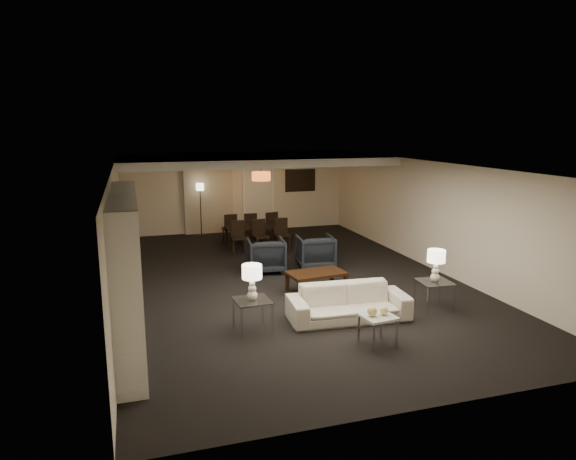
% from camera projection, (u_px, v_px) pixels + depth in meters
% --- Properties ---
extents(floor, '(11.00, 11.00, 0.00)m').
position_uv_depth(floor, '(288.00, 279.00, 11.25)').
color(floor, black).
rests_on(floor, ground).
extents(ceiling, '(7.00, 11.00, 0.02)m').
position_uv_depth(ceiling, '(288.00, 165.00, 10.75)').
color(ceiling, silver).
rests_on(ceiling, ground).
extents(wall_back, '(7.00, 0.02, 2.50)m').
position_uv_depth(wall_back, '(237.00, 192.00, 16.15)').
color(wall_back, beige).
rests_on(wall_back, ground).
extents(wall_front, '(7.00, 0.02, 2.50)m').
position_uv_depth(wall_front, '(430.00, 310.00, 5.85)').
color(wall_front, beige).
rests_on(wall_front, ground).
extents(wall_left, '(0.02, 11.00, 2.50)m').
position_uv_depth(wall_left, '(117.00, 233.00, 9.99)').
color(wall_left, beige).
rests_on(wall_left, ground).
extents(wall_right, '(0.02, 11.00, 2.50)m').
position_uv_depth(wall_right, '(431.00, 215.00, 12.01)').
color(wall_right, beige).
rests_on(wall_right, ground).
extents(ceiling_soffit, '(7.00, 4.00, 0.20)m').
position_uv_depth(ceiling_soffit, '(250.00, 159.00, 14.04)').
color(ceiling_soffit, silver).
rests_on(ceiling_soffit, ceiling).
extents(curtains, '(1.50, 0.12, 2.40)m').
position_uv_depth(curtains, '(208.00, 195.00, 15.82)').
color(curtains, beige).
rests_on(curtains, wall_back).
extents(door, '(0.90, 0.05, 2.10)m').
position_uv_depth(door, '(258.00, 197.00, 16.36)').
color(door, silver).
rests_on(door, wall_back).
extents(painting, '(0.95, 0.04, 0.65)m').
position_uv_depth(painting, '(300.00, 180.00, 16.65)').
color(painting, '#142D38').
rests_on(painting, wall_back).
extents(media_unit, '(0.38, 3.40, 2.35)m').
position_uv_depth(media_unit, '(127.00, 272.00, 7.62)').
color(media_unit, white).
rests_on(media_unit, wall_left).
extents(pendant_light, '(0.52, 0.52, 0.24)m').
position_uv_depth(pendant_light, '(261.00, 176.00, 14.23)').
color(pendant_light, '#D8591E').
rests_on(pendant_light, ceiling_soffit).
extents(sofa, '(2.12, 0.95, 0.61)m').
position_uv_depth(sofa, '(348.00, 303.00, 8.86)').
color(sofa, beige).
rests_on(sofa, floor).
extents(coffee_table, '(1.21, 0.80, 0.41)m').
position_uv_depth(coffee_table, '(316.00, 282.00, 10.38)').
color(coffee_table, black).
rests_on(coffee_table, floor).
extents(armchair_left, '(0.92, 0.94, 0.77)m').
position_uv_depth(armchair_left, '(266.00, 255.00, 11.76)').
color(armchair_left, black).
rests_on(armchair_left, floor).
extents(armchair_right, '(0.91, 0.94, 0.77)m').
position_uv_depth(armchair_right, '(315.00, 251.00, 12.11)').
color(armchair_right, black).
rests_on(armchair_right, floor).
extents(side_table_left, '(0.60, 0.60, 0.53)m').
position_uv_depth(side_table_left, '(253.00, 315.00, 8.38)').
color(side_table_left, white).
rests_on(side_table_left, floor).
extents(side_table_right, '(0.61, 0.61, 0.53)m').
position_uv_depth(side_table_right, '(434.00, 295.00, 9.36)').
color(side_table_right, white).
rests_on(side_table_right, floor).
extents(table_lamp_left, '(0.35, 0.35, 0.59)m').
position_uv_depth(table_lamp_left, '(252.00, 282.00, 8.27)').
color(table_lamp_left, white).
rests_on(table_lamp_left, side_table_left).
extents(table_lamp_right, '(0.33, 0.33, 0.59)m').
position_uv_depth(table_lamp_right, '(436.00, 266.00, 9.25)').
color(table_lamp_right, beige).
rests_on(table_lamp_right, side_table_right).
extents(marble_table, '(0.53, 0.53, 0.47)m').
position_uv_depth(marble_table, '(377.00, 330.00, 7.85)').
color(marble_table, white).
rests_on(marble_table, floor).
extents(gold_gourd_a, '(0.15, 0.15, 0.15)m').
position_uv_depth(gold_gourd_a, '(372.00, 311.00, 7.75)').
color(gold_gourd_a, '#EFD17E').
rests_on(gold_gourd_a, marble_table).
extents(gold_gourd_b, '(0.13, 0.13, 0.13)m').
position_uv_depth(gold_gourd_b, '(384.00, 311.00, 7.81)').
color(gold_gourd_b, '#E9D37B').
rests_on(gold_gourd_b, marble_table).
extents(television, '(1.16, 0.15, 0.67)m').
position_uv_depth(television, '(129.00, 261.00, 8.54)').
color(television, black).
rests_on(television, media_unit).
extents(vase_blue, '(0.16, 0.16, 0.17)m').
position_uv_depth(vase_blue, '(127.00, 294.00, 6.72)').
color(vase_blue, '#264DA4').
rests_on(vase_blue, media_unit).
extents(vase_amber, '(0.16, 0.16, 0.17)m').
position_uv_depth(vase_amber, '(125.00, 249.00, 7.05)').
color(vase_amber, '#AB7639').
rests_on(vase_amber, media_unit).
extents(floor_speaker, '(0.15, 0.15, 1.23)m').
position_uv_depth(floor_speaker, '(136.00, 281.00, 9.02)').
color(floor_speaker, black).
rests_on(floor_speaker, floor).
extents(dining_table, '(1.64, 0.96, 0.57)m').
position_uv_depth(dining_table, '(255.00, 236.00, 14.31)').
color(dining_table, black).
rests_on(dining_table, floor).
extents(chair_nl, '(0.43, 0.43, 0.84)m').
position_uv_depth(chair_nl, '(239.00, 237.00, 13.50)').
color(chair_nl, black).
rests_on(chair_nl, floor).
extents(chair_nm, '(0.42, 0.42, 0.84)m').
position_uv_depth(chair_nm, '(261.00, 236.00, 13.67)').
color(chair_nm, black).
rests_on(chair_nm, floor).
extents(chair_nr, '(0.41, 0.41, 0.84)m').
position_uv_depth(chair_nr, '(282.00, 234.00, 13.85)').
color(chair_nr, black).
rests_on(chair_nr, floor).
extents(chair_fl, '(0.41, 0.41, 0.84)m').
position_uv_depth(chair_fl, '(229.00, 228.00, 14.72)').
color(chair_fl, black).
rests_on(chair_fl, floor).
extents(chair_fm, '(0.42, 0.42, 0.84)m').
position_uv_depth(chair_fm, '(250.00, 227.00, 14.89)').
color(chair_fm, black).
rests_on(chair_fm, floor).
extents(chair_fr, '(0.43, 0.43, 0.84)m').
position_uv_depth(chair_fr, '(270.00, 225.00, 15.06)').
color(chair_fr, black).
rests_on(chair_fr, floor).
extents(floor_lamp, '(0.29, 0.29, 1.60)m').
position_uv_depth(floor_lamp, '(201.00, 210.00, 15.51)').
color(floor_lamp, black).
rests_on(floor_lamp, floor).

